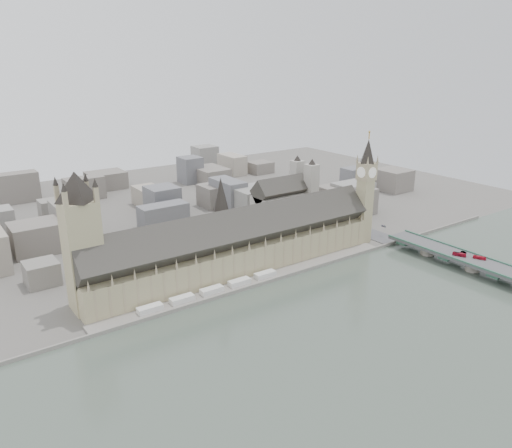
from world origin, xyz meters
TOP-DOWN VIEW (x-y plane):
  - ground at (0.00, 0.00)m, footprint 900.00×900.00m
  - river_thames at (0.00, -165.00)m, footprint 600.00×600.00m
  - embankment_wall at (0.00, -15.00)m, footprint 600.00×1.50m
  - river_terrace at (0.00, -7.50)m, footprint 270.00×15.00m
  - terrace_tents at (-40.00, -7.00)m, footprint 118.00×7.00m
  - palace_of_westminster at (0.00, 19.70)m, footprint 265.00×40.73m
  - elizabeth_tower at (138.00, 8.00)m, footprint 17.00×17.00m
  - victoria_tower at (-122.00, 26.00)m, footprint 30.00×30.00m
  - central_tower at (-10.00, 26.00)m, footprint 13.00×13.00m
  - westminster_bridge at (162.00, -87.50)m, footprint 25.00×325.00m
  - westminster_abbey at (110.92, 95.00)m, footprint 68.00×36.00m
  - city_skyline_inland at (0.00, 245.00)m, footprint 720.00×360.00m
  - park_trees at (-10.00, 60.00)m, footprint 110.00×30.00m
  - red_bus_north at (158.98, -83.23)m, footprint 6.87×11.31m
  - red_bus_south at (166.60, -97.07)m, footprint 6.46×10.46m
  - car_silver at (168.31, -81.20)m, footprint 3.37×4.94m
  - car_approach at (166.35, 6.04)m, footprint 2.69×5.45m

SIDE VIEW (x-z plane):
  - ground at x=0.00m, z-range 0.00..0.00m
  - river_thames at x=0.00m, z-range 0.00..0.00m
  - river_terrace at x=0.00m, z-range 0.00..2.00m
  - embankment_wall at x=0.00m, z-range 0.00..3.00m
  - terrace_tents at x=-40.00m, z-range 2.00..6.00m
  - westminster_bridge at x=162.00m, z-range 0.00..10.25m
  - park_trees at x=-10.00m, z-range 0.00..15.00m
  - car_approach at x=166.35m, z-range 10.25..11.77m
  - car_silver at x=168.31m, z-range 10.25..11.79m
  - red_bus_south at x=166.60m, z-range 10.25..13.14m
  - red_bus_north at x=158.98m, z-range 10.25..13.37m
  - city_skyline_inland at x=0.00m, z-range 0.00..38.00m
  - palace_of_westminster at x=0.00m, z-range -5.02..50.43m
  - westminster_abbey at x=110.92m, z-range -6.92..57.08m
  - victoria_tower at x=-122.00m, z-range 5.20..105.20m
  - central_tower at x=-10.00m, z-range 33.92..81.92m
  - elizabeth_tower at x=138.00m, z-range 4.34..111.84m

